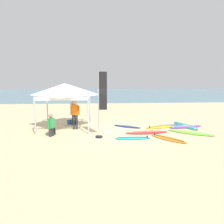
{
  "coord_description": "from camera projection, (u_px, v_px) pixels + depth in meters",
  "views": [
    {
      "loc": [
        -0.97,
        -11.3,
        2.98
      ],
      "look_at": [
        -0.05,
        1.12,
        1.0
      ],
      "focal_mm": 33.16,
      "sensor_mm": 36.0,
      "label": 1
    }
  ],
  "objects": [
    {
      "name": "surfboard_yellow",
      "position": [
        162.0,
        126.0,
        13.01
      ],
      "size": [
        2.46,
        1.42,
        0.19
      ],
      "color": "yellow",
      "rests_on": "ground"
    },
    {
      "name": "person_grey",
      "position": [
        74.0,
        110.0,
        13.43
      ],
      "size": [
        0.35,
        0.51,
        1.71
      ],
      "color": "black",
      "rests_on": "ground"
    },
    {
      "name": "surfboard_teal",
      "position": [
        185.0,
        126.0,
        13.25
      ],
      "size": [
        1.07,
        2.54,
        0.19
      ],
      "color": "#19847F",
      "rests_on": "ground"
    },
    {
      "name": "ground_plane",
      "position": [
        114.0,
        133.0,
        11.67
      ],
      "size": [
        80.0,
        80.0,
        0.0
      ],
      "primitive_type": "plane",
      "color": "beige"
    },
    {
      "name": "banner_flag",
      "position": [
        101.0,
        107.0,
        10.44
      ],
      "size": [
        0.6,
        0.36,
        3.4
      ],
      "color": "#99999E",
      "rests_on": "ground"
    },
    {
      "name": "surfboard_navy",
      "position": [
        127.0,
        126.0,
        13.04
      ],
      "size": [
        1.81,
        1.38,
        0.19
      ],
      "color": "navy",
      "rests_on": "ground"
    },
    {
      "name": "cooler_box",
      "position": [
        71.0,
        121.0,
        13.86
      ],
      "size": [
        0.5,
        0.36,
        0.39
      ],
      "color": "#2D60B7",
      "rests_on": "ground"
    },
    {
      "name": "gear_bag_near_tent",
      "position": [
        52.0,
        131.0,
        11.44
      ],
      "size": [
        0.48,
        0.67,
        0.28
      ],
      "primitive_type": "cube",
      "rotation": [
        0.0,
        0.0,
        1.86
      ],
      "color": "black",
      "rests_on": "ground"
    },
    {
      "name": "surfboard_orange",
      "position": [
        168.0,
        138.0,
        10.38
      ],
      "size": [
        1.66,
        1.94,
        0.19
      ],
      "color": "orange",
      "rests_on": "ground"
    },
    {
      "name": "surfboard_lime",
      "position": [
        191.0,
        133.0,
        11.52
      ],
      "size": [
        2.4,
        2.01,
        0.19
      ],
      "color": "#7AD12D",
      "rests_on": "ground"
    },
    {
      "name": "surfboard_cyan",
      "position": [
        133.0,
        138.0,
        10.46
      ],
      "size": [
        1.83,
        0.51,
        0.19
      ],
      "color": "#23B2CC",
      "rests_on": "ground"
    },
    {
      "name": "canopy_tent",
      "position": [
        65.0,
        89.0,
        12.23
      ],
      "size": [
        2.94,
        2.94,
        2.75
      ],
      "color": "#B7B7BC",
      "rests_on": "ground"
    },
    {
      "name": "surfboard_blue",
      "position": [
        178.0,
        126.0,
        13.19
      ],
      "size": [
        2.41,
        1.22,
        0.19
      ],
      "color": "blue",
      "rests_on": "ground"
    },
    {
      "name": "surfboard_red",
      "position": [
        147.0,
        132.0,
        11.58
      ],
      "size": [
        2.47,
        0.86,
        0.19
      ],
      "color": "red",
      "rests_on": "ground"
    },
    {
      "name": "person_orange",
      "position": [
        75.0,
        113.0,
        12.31
      ],
      "size": [
        0.55,
        0.26,
        1.71
      ],
      "color": "#2D2D33",
      "rests_on": "ground"
    },
    {
      "name": "sea",
      "position": [
        101.0,
        93.0,
        43.5
      ],
      "size": [
        80.0,
        36.0,
        0.1
      ],
      "primitive_type": "cube",
      "color": "#568499",
      "rests_on": "ground"
    },
    {
      "name": "surfboard_purple",
      "position": [
        186.0,
        127.0,
        12.96
      ],
      "size": [
        2.35,
        1.1,
        0.19
      ],
      "color": "purple",
      "rests_on": "ground"
    },
    {
      "name": "person_green",
      "position": [
        51.0,
        124.0,
        10.81
      ],
      "size": [
        0.36,
        0.5,
        1.2
      ],
      "color": "#2D2D33",
      "rests_on": "ground"
    }
  ]
}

